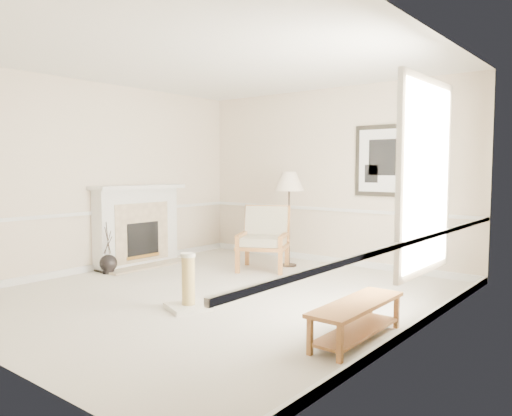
{
  "coord_description": "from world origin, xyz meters",
  "views": [
    {
      "loc": [
        4.23,
        -4.51,
        1.58
      ],
      "look_at": [
        0.06,
        0.7,
        1.05
      ],
      "focal_mm": 35.0,
      "sensor_mm": 36.0,
      "label": 1
    }
  ],
  "objects_px": {
    "bench": "(357,315)",
    "scratching_post": "(188,292)",
    "floor_lamp": "(289,184)",
    "floor_vase": "(108,264)",
    "armchair": "(264,235)"
  },
  "relations": [
    {
      "from": "armchair",
      "to": "scratching_post",
      "type": "height_order",
      "value": "armchair"
    },
    {
      "from": "floor_vase",
      "to": "scratching_post",
      "type": "height_order",
      "value": "floor_vase"
    },
    {
      "from": "floor_vase",
      "to": "bench",
      "type": "distance_m",
      "value": 4.31
    },
    {
      "from": "floor_vase",
      "to": "armchair",
      "type": "height_order",
      "value": "armchair"
    },
    {
      "from": "armchair",
      "to": "scratching_post",
      "type": "xyz_separation_m",
      "value": [
        0.74,
        -2.35,
        -0.33
      ]
    },
    {
      "from": "floor_lamp",
      "to": "scratching_post",
      "type": "relative_size",
      "value": 2.39
    },
    {
      "from": "scratching_post",
      "to": "floor_lamp",
      "type": "bearing_deg",
      "value": 101.21
    },
    {
      "from": "floor_vase",
      "to": "scratching_post",
      "type": "distance_m",
      "value": 2.42
    },
    {
      "from": "floor_vase",
      "to": "scratching_post",
      "type": "xyz_separation_m",
      "value": [
        2.35,
        -0.58,
        0.06
      ]
    },
    {
      "from": "floor_lamp",
      "to": "bench",
      "type": "distance_m",
      "value": 3.7
    },
    {
      "from": "floor_lamp",
      "to": "scratching_post",
      "type": "distance_m",
      "value": 3.03
    },
    {
      "from": "floor_vase",
      "to": "armchair",
      "type": "distance_m",
      "value": 2.42
    },
    {
      "from": "floor_vase",
      "to": "scratching_post",
      "type": "relative_size",
      "value": 1.23
    },
    {
      "from": "bench",
      "to": "scratching_post",
      "type": "relative_size",
      "value": 1.96
    },
    {
      "from": "scratching_post",
      "to": "armchair",
      "type": "bearing_deg",
      "value": 107.42
    }
  ]
}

